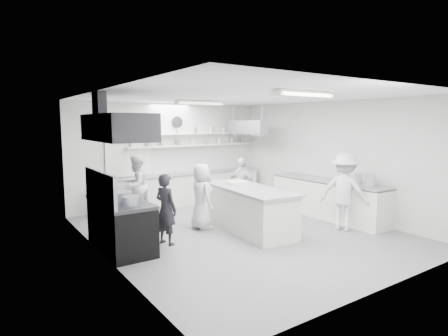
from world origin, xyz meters
TOP-DOWN VIEW (x-y plane):
  - floor at (0.00, 0.00)m, footprint 6.00×7.00m
  - ceiling at (0.00, 0.00)m, footprint 6.00×7.00m
  - wall_back at (0.00, 3.50)m, footprint 6.00×0.04m
  - wall_front at (0.00, -3.50)m, footprint 6.00×0.04m
  - wall_left at (-3.00, 0.00)m, footprint 0.04×7.00m
  - wall_right at (3.00, 0.00)m, footprint 0.04×7.00m
  - stove at (-2.60, 0.40)m, footprint 0.80×1.80m
  - exhaust_hood at (-2.60, 0.40)m, footprint 0.85×2.00m
  - back_counter at (0.30, 3.20)m, footprint 5.00×0.60m
  - shelf_lower at (0.70, 3.37)m, footprint 4.20×0.26m
  - shelf_upper at (0.70, 3.37)m, footprint 4.20×0.26m
  - pass_through_window at (-1.30, 3.48)m, footprint 1.30×0.04m
  - wall_clock at (0.20, 3.46)m, footprint 0.32×0.05m
  - right_counter at (2.65, -0.20)m, footprint 0.74×3.30m
  - pot_rack at (2.00, 2.40)m, footprint 0.30×1.60m
  - light_fixture_front at (0.00, -1.80)m, footprint 1.30×0.25m
  - light_fixture_rear at (0.00, 1.80)m, footprint 1.30×0.25m
  - prep_island at (0.22, 0.02)m, footprint 1.17×2.62m
  - stove_pot at (-2.60, 0.33)m, footprint 0.42×0.42m
  - cook_stove at (-1.75, 0.17)m, footprint 0.49×0.61m
  - cook_back at (-1.39, 2.72)m, footprint 0.98×0.94m
  - cook_island_left at (-0.58, 0.74)m, footprint 0.53×0.77m
  - cook_island_right at (1.00, 1.34)m, footprint 0.63×0.96m
  - cook_right at (2.05, -1.18)m, footprint 1.06×1.31m
  - bowl_island_a at (0.37, 0.57)m, footprint 0.28×0.28m
  - bowl_island_b at (0.14, -0.47)m, footprint 0.20×0.20m
  - bowl_right at (2.50, -0.71)m, footprint 0.27×0.27m

SIDE VIEW (x-z plane):
  - floor at x=0.00m, z-range -0.02..0.00m
  - stove at x=-2.60m, z-range 0.00..0.90m
  - back_counter at x=0.30m, z-range 0.00..0.92m
  - prep_island at x=0.22m, z-range 0.00..0.94m
  - right_counter at x=2.65m, z-range 0.00..0.94m
  - cook_stove at x=-1.75m, z-range 0.00..1.44m
  - cook_island_left at x=-0.58m, z-range 0.00..1.51m
  - cook_island_right at x=1.00m, z-range 0.00..1.52m
  - cook_back at x=-1.39m, z-range 0.00..1.60m
  - cook_right at x=2.05m, z-range 0.00..1.77m
  - bowl_island_b at x=0.14m, z-range 0.94..1.00m
  - bowl_right at x=2.50m, z-range 0.94..1.00m
  - bowl_island_a at x=0.37m, z-range 0.94..1.00m
  - stove_pot at x=-2.60m, z-range 0.91..1.13m
  - pass_through_window at x=-1.30m, z-range 0.95..1.95m
  - wall_back at x=0.00m, z-range 0.00..3.00m
  - wall_front at x=0.00m, z-range 0.00..3.00m
  - wall_left at x=-3.00m, z-range 0.00..3.00m
  - wall_right at x=3.00m, z-range 0.00..3.00m
  - shelf_lower at x=0.70m, z-range 1.73..1.77m
  - shelf_upper at x=0.70m, z-range 2.08..2.12m
  - pot_rack at x=2.00m, z-range 2.10..2.50m
  - exhaust_hood at x=-2.60m, z-range 2.10..2.60m
  - wall_clock at x=0.20m, z-range 2.29..2.61m
  - light_fixture_front at x=0.00m, z-range 2.89..2.99m
  - light_fixture_rear at x=0.00m, z-range 2.89..2.99m
  - ceiling at x=0.00m, z-range 3.00..3.02m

